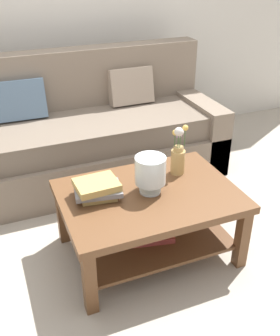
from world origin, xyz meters
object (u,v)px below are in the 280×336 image
Objects in this scene: glass_hurricane_vase at (150,171)px; flower_pitcher at (178,154)px; couch at (88,136)px; coffee_table at (149,210)px; book_stack_main at (97,189)px.

glass_hurricane_vase is 0.30m from flower_pitcher.
glass_hurricane_vase is at bearing -86.41° from couch.
glass_hurricane_vase reaches higher than coffee_table.
couch is at bearing 93.01° from coffee_table.
book_stack_main reaches higher than coffee_table.
flower_pitcher reaches higher than book_stack_main.
coffee_table is at bearing -86.99° from couch.
couch reaches higher than flower_pitcher.
glass_hurricane_vase is (0.07, -1.19, 0.26)m from couch.
flower_pitcher is at bearing 8.43° from book_stack_main.
couch reaches higher than book_stack_main.
couch is 9.43× the size of glass_hurricane_vase.
couch is 2.07× the size of coffee_table.
flower_pitcher is (0.27, 0.15, -0.00)m from glass_hurricane_vase.
coffee_table is at bearing -133.99° from glass_hurricane_vase.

